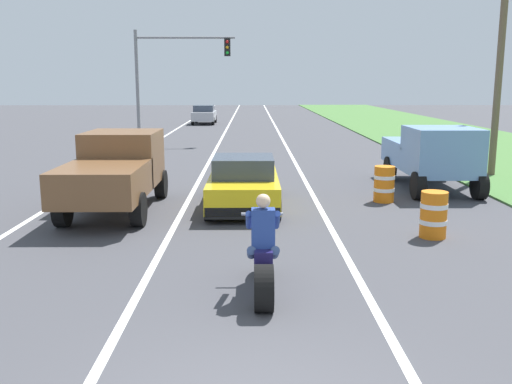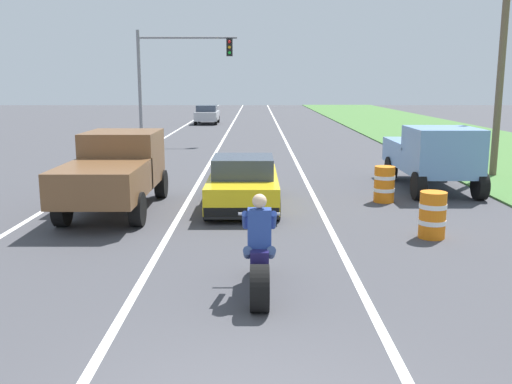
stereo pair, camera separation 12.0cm
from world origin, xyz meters
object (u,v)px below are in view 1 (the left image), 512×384
at_px(pickup_truck_right_shoulder_light_blue, 431,153).
at_px(construction_barrel_mid, 384,184).
at_px(traffic_light_mast_near, 168,68).
at_px(distant_car_far_ahead, 204,114).
at_px(motorcycle_with_rider, 263,259).
at_px(construction_barrel_nearest, 434,214).
at_px(sports_car_yellow, 244,184).
at_px(pickup_truck_left_lane_brown, 116,169).

bearing_deg(pickup_truck_right_shoulder_light_blue, construction_barrel_mid, -133.33).
bearing_deg(traffic_light_mast_near, distant_car_far_ahead, 87.71).
distance_m(motorcycle_with_rider, pickup_truck_right_shoulder_light_blue, 10.62).
bearing_deg(construction_barrel_nearest, distant_car_far_ahead, 102.65).
height_order(motorcycle_with_rider, traffic_light_mast_near, traffic_light_mast_near).
distance_m(construction_barrel_mid, distant_car_far_ahead, 31.51).
xyz_separation_m(sports_car_yellow, construction_barrel_mid, (3.90, 0.61, -0.13)).
bearing_deg(construction_barrel_nearest, motorcycle_with_rider, -137.66).
bearing_deg(sports_car_yellow, pickup_truck_left_lane_brown, -171.31).
bearing_deg(construction_barrel_mid, distant_car_far_ahead, 103.78).
relative_size(pickup_truck_right_shoulder_light_blue, distant_car_far_ahead, 1.20).
relative_size(traffic_light_mast_near, construction_barrel_nearest, 6.00).
relative_size(sports_car_yellow, pickup_truck_left_lane_brown, 0.90).
relative_size(traffic_light_mast_near, distant_car_far_ahead, 1.50).
distance_m(pickup_truck_right_shoulder_light_blue, construction_barrel_nearest, 6.02).
height_order(motorcycle_with_rider, sports_car_yellow, motorcycle_with_rider).
bearing_deg(traffic_light_mast_near, construction_barrel_nearest, -66.54).
relative_size(pickup_truck_left_lane_brown, distant_car_far_ahead, 1.20).
height_order(pickup_truck_left_lane_brown, pickup_truck_right_shoulder_light_blue, same).
bearing_deg(pickup_truck_left_lane_brown, motorcycle_with_rider, -58.59).
bearing_deg(construction_barrel_nearest, sports_car_yellow, 142.80).
bearing_deg(pickup_truck_left_lane_brown, sports_car_yellow, 8.69).
distance_m(sports_car_yellow, construction_barrel_nearest, 5.14).
bearing_deg(pickup_truck_right_shoulder_light_blue, pickup_truck_left_lane_brown, -160.94).
bearing_deg(pickup_truck_left_lane_brown, distant_car_far_ahead, 90.62).
bearing_deg(traffic_light_mast_near, motorcycle_with_rider, -78.45).
distance_m(pickup_truck_left_lane_brown, traffic_light_mast_near, 16.83).
height_order(construction_barrel_nearest, distant_car_far_ahead, distant_car_far_ahead).
relative_size(motorcycle_with_rider, construction_barrel_mid, 2.21).
xyz_separation_m(pickup_truck_right_shoulder_light_blue, construction_barrel_nearest, (-1.71, -5.74, -0.60)).
height_order(pickup_truck_left_lane_brown, distant_car_far_ahead, pickup_truck_left_lane_brown).
relative_size(pickup_truck_left_lane_brown, traffic_light_mast_near, 0.80).
height_order(motorcycle_with_rider, distant_car_far_ahead, motorcycle_with_rider).
distance_m(motorcycle_with_rider, distant_car_far_ahead, 37.91).
bearing_deg(construction_barrel_mid, pickup_truck_left_lane_brown, -171.19).
height_order(pickup_truck_right_shoulder_light_blue, traffic_light_mast_near, traffic_light_mast_near).
distance_m(pickup_truck_left_lane_brown, construction_barrel_nearest, 7.83).
bearing_deg(pickup_truck_left_lane_brown, traffic_light_mast_near, 93.29).
bearing_deg(construction_barrel_nearest, construction_barrel_mid, 93.10).
xyz_separation_m(motorcycle_with_rider, traffic_light_mast_near, (-4.61, 22.53, 3.45)).
xyz_separation_m(motorcycle_with_rider, construction_barrel_mid, (3.51, 7.10, -0.09)).
distance_m(pickup_truck_left_lane_brown, distant_car_far_ahead, 31.72).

